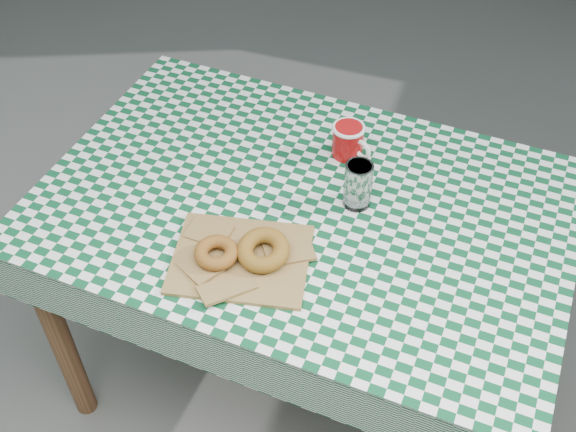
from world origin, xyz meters
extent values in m
plane|color=#575752|center=(0.00, 0.00, 0.00)|extent=(60.00, 60.00, 0.00)
cube|color=brown|center=(0.14, 0.05, 0.38)|extent=(1.27, 0.89, 0.75)
cube|color=#0B4625|center=(0.14, 0.05, 0.75)|extent=(1.29, 0.91, 0.01)
cube|color=#9C7F44|center=(0.07, -0.16, 0.76)|extent=(0.33, 0.29, 0.02)
torus|color=olive|center=(0.02, -0.19, 0.79)|extent=(0.11, 0.11, 0.03)
torus|color=#8B5B1C|center=(0.11, -0.15, 0.79)|extent=(0.14, 0.14, 0.04)
cylinder|color=silver|center=(0.26, 0.09, 0.81)|extent=(0.08, 0.08, 0.12)
camera|label=1|loc=(0.49, -1.07, 1.91)|focal=43.58mm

